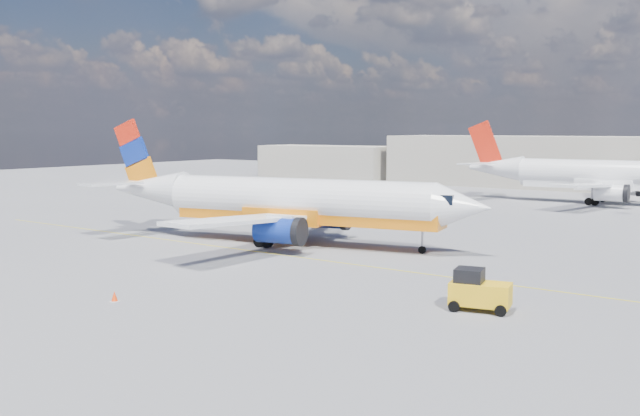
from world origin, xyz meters
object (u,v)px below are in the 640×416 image
Objects in this scene: main_jet at (288,202)px; second_jet at (605,176)px; gse_tug at (478,291)px; traffic_cone at (114,297)px.

main_jet is 0.99× the size of second_jet.
gse_tug is at bearing -85.26° from second_jet.
gse_tug is (8.34, -57.14, -2.42)m from second_jet.
gse_tug is 5.75× the size of traffic_cone.
main_jet reaches higher than traffic_cone.
main_jet is at bearing 139.71° from gse_tug.
traffic_cone is (-16.37, -9.62, -0.73)m from gse_tug.
traffic_cone is at bearing -100.42° from second_jet.
main_jet reaches higher than gse_tug.
main_jet is 23.58m from gse_tug.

